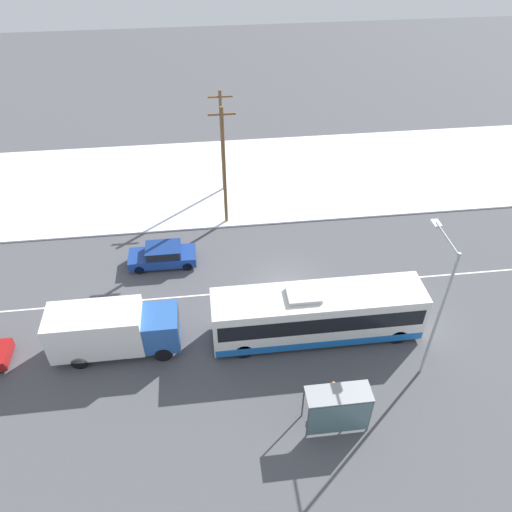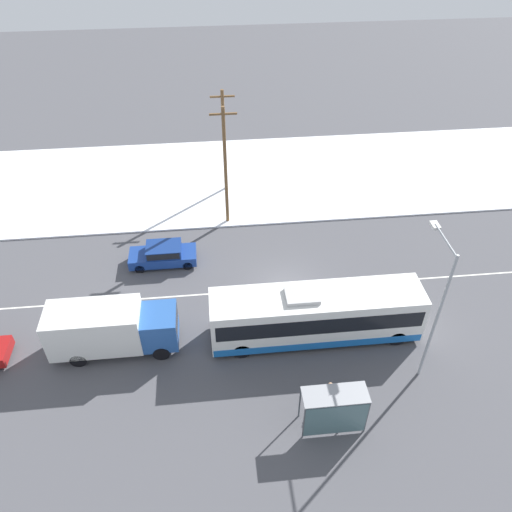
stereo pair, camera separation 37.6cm
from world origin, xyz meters
name	(u,v)px [view 1 (the left image)]	position (x,y,z in m)	size (l,w,h in m)	color
ground_plane	(285,288)	(0.00, 0.00, 0.00)	(120.00, 120.00, 0.00)	#4C4C51
snow_lot	(259,177)	(0.00, 13.81, 0.06)	(80.00, 13.69, 0.12)	white
lane_marking_center	(285,288)	(0.00, 0.00, 0.00)	(60.00, 0.12, 0.00)	silver
city_bus	(317,314)	(1.07, -4.00, 1.64)	(11.71, 2.57, 3.36)	white
box_truck	(111,329)	(-10.19, -3.81, 1.66)	(6.87, 2.30, 3.01)	silver
sedan_car	(163,255)	(-7.72, 3.34, 0.80)	(4.42, 1.80, 1.46)	navy
pedestrian_at_stop	(332,390)	(0.91, -8.52, 0.96)	(0.56, 0.25, 1.57)	#23232D
bus_shelter	(339,408)	(0.79, -10.00, 1.68)	(3.07, 1.20, 2.40)	gray
streetlamp	(439,296)	(6.12, -6.74, 5.14)	(0.36, 2.84, 8.20)	#9EA3A8
utility_pole_roadside	(224,167)	(-3.19, 7.66, 4.68)	(1.80, 0.24, 8.98)	brown
utility_pole_snowlot	(222,141)	(-3.04, 12.25, 4.33)	(1.80, 0.24, 8.29)	brown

